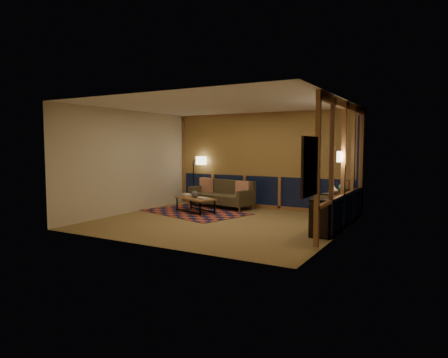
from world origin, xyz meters
The scene contains 21 objects.
floor centered at (0.00, 0.00, 0.00)m, with size 5.50×5.00×0.01m, color olive.
ceiling centered at (0.00, 0.00, 2.70)m, with size 5.50×5.00×0.01m, color white.
walls centered at (0.00, 0.00, 1.35)m, with size 5.51×5.01×2.70m.
window_wall_back centered at (0.00, 2.43, 1.35)m, with size 5.30×0.16×2.60m, color #B06C44, non-canonical shape.
window_wall_right centered at (2.68, 0.60, 1.35)m, with size 0.16×3.70×2.60m, color #B06C44, non-canonical shape.
wall_art centered at (2.71, -1.85, 1.45)m, with size 0.06×0.74×0.94m, color #EB3B0F, non-canonical shape.
wall_sconce centered at (2.62, 0.45, 1.55)m, with size 0.12×0.18×0.22m, color #FCECBC, non-canonical shape.
sofa centered at (-1.06, 1.95, 0.39)m, with size 1.90×0.77×0.78m, color #463A26, non-canonical shape.
pillow_left centered at (-1.74, 2.22, 0.61)m, with size 0.45×0.15×0.45m, color #D43502, non-canonical shape.
pillow_right centered at (-0.37, 1.97, 0.59)m, with size 0.41×0.14×0.41m, color #D43502, non-canonical shape.
area_rug centered at (-1.25, 0.89, 0.01)m, with size 2.68×1.79×0.01m, color #B3462E.
coffee_table centered at (-1.24, 0.88, 0.20)m, with size 1.20×0.55×0.40m, color #B06C44, non-canonical shape.
book_stack_a centered at (-1.63, 1.02, 0.43)m, with size 0.22×0.18×0.06m, color silver, non-canonical shape.
book_stack_b centered at (-0.89, 0.73, 0.42)m, with size 0.24×0.19×0.05m, color silver, non-canonical shape.
ceramic_pot centered at (-1.25, 0.87, 0.49)m, with size 0.19×0.19×0.19m, color #2E2E2F.
floor_lamp centered at (-2.23, 2.27, 0.73)m, with size 0.49×0.32×1.46m, color black, non-canonical shape.
bookshelf centered at (2.49, 1.00, 0.37)m, with size 0.40×2.99×0.75m, color black, non-canonical shape.
basket centered at (2.47, 1.93, 0.84)m, with size 0.26×0.26×0.20m, color #A9784D.
teal_bowl centered at (2.49, 1.34, 0.83)m, with size 0.16×0.16×0.16m, color teal.
vase centered at (2.49, 0.61, 0.84)m, with size 0.17×0.17×0.18m, color tan.
shelf_book_stack centered at (2.49, 0.02, 0.78)m, with size 0.18×0.25×0.07m, color silver, non-canonical shape.
Camera 1 is at (4.61, -7.90, 1.77)m, focal length 32.00 mm.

